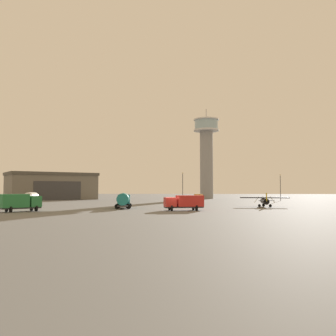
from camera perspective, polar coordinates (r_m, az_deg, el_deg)
ground_plane at (r=64.06m, az=0.74°, el=-6.79°), size 400.00×400.00×0.00m
control_tower at (r=141.94m, az=6.07°, el=2.88°), size 9.83×9.83×35.12m
hangar at (r=136.88m, az=-17.93°, el=-2.73°), size 34.30×31.63×9.58m
airplane_black at (r=79.91m, az=15.00°, el=-4.95°), size 10.37×8.13×3.05m
truck_fuel_tanker_white at (r=92.48m, az=-20.94°, el=-4.45°), size 3.29×5.60×3.03m
truck_box_red at (r=65.15m, az=2.62°, el=-5.36°), size 7.31×4.32×2.71m
truck_fuel_tanker_teal at (r=72.41m, az=-7.05°, el=-5.00°), size 3.81×7.39×3.04m
truck_flatbed_orange at (r=89.28m, az=4.13°, el=-4.98°), size 6.18×4.14×2.57m
truck_box_green at (r=66.93m, az=-22.33°, el=-4.95°), size 6.30×6.31×3.00m
light_post_west at (r=122.11m, az=17.30°, el=-2.56°), size 0.44×0.44×8.56m
light_post_east at (r=113.70m, az=2.33°, el=-2.54°), size 0.44×0.44×9.05m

